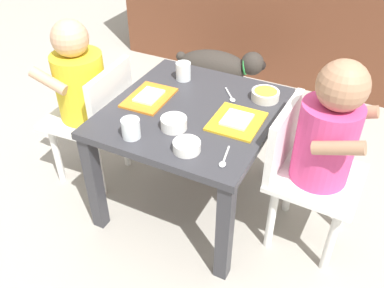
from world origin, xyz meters
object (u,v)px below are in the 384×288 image
at_px(cereal_bowl_right_side, 174,123).
at_px(food_tray_right, 237,121).
at_px(spoon_by_left_tray, 224,159).
at_px(dog, 218,67).
at_px(seated_child_left, 83,87).
at_px(seated_child_right, 323,139).
at_px(spoon_by_right_tray, 230,96).
at_px(water_cup_right, 183,72).
at_px(veggie_bowl_far, 187,146).
at_px(food_tray_left, 149,97).
at_px(water_cup_left, 131,130).
at_px(cereal_bowl_left_side, 265,95).
at_px(dining_table, 192,126).

bearing_deg(cereal_bowl_right_side, food_tray_right, 36.16).
bearing_deg(spoon_by_left_tray, food_tray_right, 101.67).
distance_m(dog, food_tray_right, 0.84).
bearing_deg(spoon_by_left_tray, seated_child_left, 165.60).
bearing_deg(seated_child_right, spoon_by_right_tray, 161.31).
bearing_deg(food_tray_right, seated_child_right, 4.39).
height_order(food_tray_right, water_cup_right, water_cup_right).
distance_m(water_cup_right, veggie_bowl_far, 0.44).
height_order(veggie_bowl_far, spoon_by_right_tray, veggie_bowl_far).
xyz_separation_m(food_tray_left, water_cup_left, (0.07, -0.22, 0.02)).
xyz_separation_m(seated_child_right, dog, (-0.65, 0.70, -0.22)).
bearing_deg(cereal_bowl_right_side, cereal_bowl_left_side, 56.69).
distance_m(food_tray_left, spoon_by_left_tray, 0.42).
height_order(seated_child_right, water_cup_right, seated_child_right).
bearing_deg(food_tray_right, water_cup_left, -139.83).
bearing_deg(dining_table, dog, 106.51).
distance_m(dining_table, spoon_by_left_tray, 0.30).
distance_m(water_cup_right, spoon_by_right_tray, 0.22).
bearing_deg(water_cup_right, cereal_bowl_left_side, -0.21).
bearing_deg(seated_child_left, food_tray_right, 2.77).
relative_size(food_tray_left, spoon_by_left_tray, 1.97).
bearing_deg(dining_table, water_cup_right, 125.55).
xyz_separation_m(dining_table, dog, (-0.21, 0.71, -0.14)).
relative_size(food_tray_left, cereal_bowl_right_side, 2.35).
relative_size(veggie_bowl_far, spoon_by_right_tray, 0.97).
bearing_deg(cereal_bowl_left_side, spoon_by_left_tray, -89.04).
xyz_separation_m(seated_child_right, cereal_bowl_right_side, (-0.44, -0.14, 0.01)).
xyz_separation_m(cereal_bowl_left_side, spoon_by_right_tray, (-0.11, -0.04, -0.01)).
bearing_deg(food_tray_right, cereal_bowl_right_side, -143.84).
height_order(seated_child_left, spoon_by_left_tray, seated_child_left).
distance_m(dining_table, cereal_bowl_right_side, 0.16).
height_order(cereal_bowl_left_side, cereal_bowl_right_side, cereal_bowl_right_side).
bearing_deg(seated_child_right, food_tray_right, -175.61).
bearing_deg(water_cup_left, dining_table, 67.42).
bearing_deg(food_tray_left, water_cup_right, 77.43).
bearing_deg(food_tray_left, spoon_by_right_tray, 29.16).
bearing_deg(veggie_bowl_far, spoon_by_left_tray, 4.71).
distance_m(seated_child_left, food_tray_left, 0.27).
bearing_deg(spoon_by_right_tray, dog, 117.14).
relative_size(dog, cereal_bowl_left_side, 4.65).
xyz_separation_m(food_tray_left, spoon_by_left_tray, (0.37, -0.19, -0.00)).
relative_size(seated_child_right, cereal_bowl_left_side, 7.14).
bearing_deg(water_cup_left, cereal_bowl_left_side, 53.73).
xyz_separation_m(water_cup_left, spoon_by_left_tray, (0.30, 0.03, -0.02)).
relative_size(food_tray_right, cereal_bowl_left_side, 1.85).
xyz_separation_m(seated_child_left, dog, (0.23, 0.75, -0.20)).
bearing_deg(cereal_bowl_left_side, spoon_by_right_tray, -160.32).
xyz_separation_m(dog, spoon_by_right_tray, (0.30, -0.58, 0.21)).
relative_size(water_cup_left, spoon_by_left_tray, 0.62).
bearing_deg(cereal_bowl_right_side, veggie_bowl_far, -43.87).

